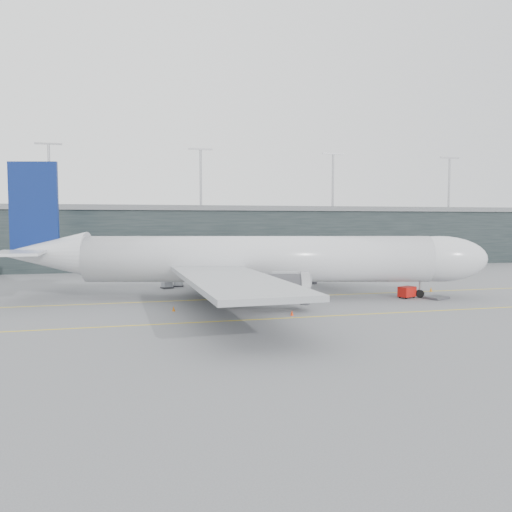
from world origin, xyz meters
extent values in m
plane|color=#5D5D62|center=(0.00, 0.00, 0.00)|extent=(320.00, 320.00, 0.00)
cube|color=yellow|center=(0.00, -4.00, 0.01)|extent=(160.00, 0.25, 0.02)
cube|color=yellow|center=(0.00, -20.00, 0.01)|extent=(160.00, 0.25, 0.02)
cube|color=yellow|center=(5.00, 20.00, 0.01)|extent=(0.25, 60.00, 0.02)
cube|color=black|center=(0.00, 58.00, 7.00)|extent=(240.00, 35.00, 14.00)
cube|color=slate|center=(0.00, 58.00, 14.60)|extent=(240.00, 36.00, 1.20)
cylinder|color=#9E9EA3|center=(-30.00, 48.00, 22.00)|extent=(0.60, 0.60, 14.00)
cylinder|color=#9E9EA3|center=(5.00, 48.00, 22.00)|extent=(0.60, 0.60, 14.00)
cylinder|color=#9E9EA3|center=(40.00, 48.00, 22.00)|extent=(0.60, 0.60, 14.00)
cylinder|color=#9E9EA3|center=(75.00, 48.00, 22.00)|extent=(0.60, 0.60, 14.00)
cylinder|color=silver|center=(6.48, -4.14, 5.84)|extent=(50.91, 18.52, 6.84)
ellipsoid|color=silver|center=(32.75, -10.46, 5.84)|extent=(15.56, 10.01, 6.84)
cone|color=silver|center=(-24.07, 3.22, 6.62)|extent=(13.33, 9.22, 6.56)
cube|color=#92969B|center=(5.41, -3.88, 3.20)|extent=(18.44, 9.49, 2.21)
cube|color=black|center=(36.82, -11.44, 6.95)|extent=(3.13, 3.78, 0.88)
cube|color=#92969B|center=(-0.74, -19.98, 4.74)|extent=(11.29, 32.37, 0.61)
cylinder|color=#3B3B40|center=(6.17, -14.84, 2.87)|extent=(8.41, 5.56, 3.86)
cube|color=#92969B|center=(7.27, 13.25, 4.74)|extent=(24.40, 32.71, 0.61)
cylinder|color=#3B3B40|center=(11.08, 5.53, 2.87)|extent=(8.41, 5.56, 3.86)
cube|color=navy|center=(-25.68, 3.61, 13.56)|extent=(7.10, 2.21, 13.23)
cube|color=silver|center=(-26.56, -2.42, 7.17)|extent=(6.32, 10.08, 0.39)
cube|color=silver|center=(-23.72, 9.37, 7.17)|extent=(10.07, 11.62, 0.39)
cylinder|color=black|center=(30.07, -9.81, 0.61)|extent=(1.28, 0.71, 1.21)
cylinder|color=#9E9EA3|center=(30.07, -9.81, 1.43)|extent=(0.33, 0.33, 2.87)
cylinder|color=black|center=(0.95, -8.25, 0.72)|extent=(1.52, 0.87, 1.43)
cylinder|color=black|center=(3.43, 2.04, 0.72)|extent=(1.52, 0.87, 1.43)
cube|color=#2D2D32|center=(21.17, 0.95, 4.94)|extent=(3.67, 4.00, 2.77)
cube|color=#2D2D32|center=(19.91, 9.05, 4.94)|extent=(4.41, 13.07, 2.47)
cube|color=#2D2D32|center=(17.93, 21.75, 4.94)|extent=(4.66, 13.11, 2.57)
cube|color=#2D2D32|center=(15.96, 34.44, 4.94)|extent=(4.90, 13.15, 2.67)
cylinder|color=#9E9EA3|center=(19.80, 9.73, 1.88)|extent=(0.49, 0.49, 3.76)
cube|color=#3B3B40|center=(19.80, 9.73, 0.35)|extent=(2.18, 1.77, 0.69)
cylinder|color=#2D2D32|center=(21.17, 40.50, 4.94)|extent=(3.95, 3.95, 2.96)
cylinder|color=#2D2D32|center=(21.17, 40.50, 1.78)|extent=(1.78, 1.78, 3.56)
cube|color=#B3120C|center=(28.07, -9.54, 0.97)|extent=(2.94, 2.48, 1.48)
cylinder|color=black|center=(27.47, -10.43, 0.23)|extent=(0.49, 0.34, 0.46)
cylinder|color=black|center=(29.14, -9.69, 0.23)|extent=(0.49, 0.34, 0.46)
cylinder|color=black|center=(27.00, -9.39, 0.23)|extent=(0.49, 0.34, 0.46)
cylinder|color=black|center=(28.67, -8.64, 0.23)|extent=(0.49, 0.34, 0.46)
cube|color=#3E3E44|center=(31.92, -11.29, 0.19)|extent=(3.84, 3.49, 0.31)
cube|color=#3B3B40|center=(-6.04, 9.90, 0.14)|extent=(2.36, 2.15, 0.19)
cube|color=#A1A5AD|center=(-6.04, 9.90, 1.01)|extent=(1.97, 1.92, 1.44)
cube|color=navy|center=(-6.04, 9.90, 1.76)|extent=(2.03, 1.98, 0.08)
cube|color=#3B3B40|center=(-3.97, 11.73, 0.14)|extent=(2.09, 1.77, 0.19)
cube|color=#A7ACB3|center=(-3.97, 11.73, 1.00)|extent=(1.70, 1.62, 1.42)
cube|color=navy|center=(-3.97, 11.73, 1.74)|extent=(1.76, 1.68, 0.08)
cube|color=#3B3B40|center=(0.40, 11.65, 0.14)|extent=(2.29, 2.07, 0.19)
cube|color=#B2B7BE|center=(0.40, 11.65, 0.98)|extent=(1.90, 1.85, 1.40)
cube|color=navy|center=(0.40, 11.65, 1.71)|extent=(1.96, 1.91, 0.07)
cone|color=orange|center=(35.52, -4.39, 0.36)|extent=(0.46, 0.46, 0.73)
cone|color=#F63A0D|center=(7.06, -18.67, 0.32)|extent=(0.41, 0.41, 0.65)
cone|color=orange|center=(9.23, 12.52, 0.32)|extent=(0.41, 0.41, 0.64)
cone|color=#CD640B|center=(-6.68, -12.26, 0.33)|extent=(0.42, 0.42, 0.67)
camera|label=1|loc=(-11.61, -75.80, 11.46)|focal=35.00mm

